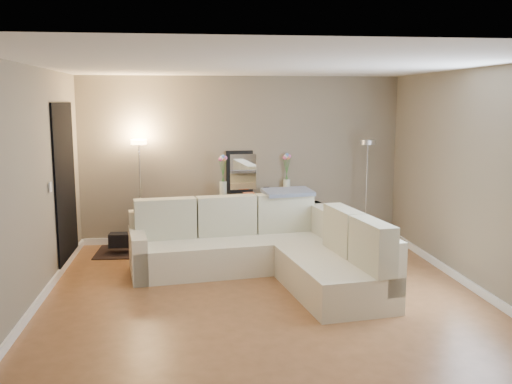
{
  "coord_description": "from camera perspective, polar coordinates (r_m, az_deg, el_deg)",
  "views": [
    {
      "loc": [
        -0.82,
        -6.14,
        2.22
      ],
      "look_at": [
        0.0,
        0.8,
        1.1
      ],
      "focal_mm": 40.0,
      "sensor_mm": 36.0,
      "label": 1
    }
  ],
  "objects": [
    {
      "name": "leaning_mirror",
      "position": [
        9.03,
        -0.31,
        2.07
      ],
      "size": [
        0.86,
        0.15,
        0.67
      ],
      "color": "black",
      "rests_on": "console_table"
    },
    {
      "name": "sectional_sofa",
      "position": [
        7.31,
        1.19,
        -5.7
      ],
      "size": [
        3.04,
        2.69,
        0.95
      ],
      "color": "beige",
      "rests_on": "floor"
    },
    {
      "name": "baseboard_right",
      "position": [
        7.31,
        20.79,
        -8.79
      ],
      "size": [
        0.03,
        5.5,
        0.1
      ],
      "primitive_type": "cube",
      "color": "white",
      "rests_on": "ground"
    },
    {
      "name": "charcoal_rug",
      "position": [
        8.7,
        -12.15,
        -5.84
      ],
      "size": [
        1.11,
        0.85,
        0.01
      ],
      "primitive_type": "cube",
      "rotation": [
        0.0,
        0.0,
        -0.04
      ],
      "color": "black",
      "rests_on": "floor"
    },
    {
      "name": "wall_right",
      "position": [
        7.05,
        21.54,
        0.96
      ],
      "size": [
        0.02,
        5.5,
        2.6
      ],
      "primitive_type": "cube",
      "color": "gray",
      "rests_on": "ground"
    },
    {
      "name": "throw_blanket",
      "position": [
        7.95,
        3.21,
        0.0
      ],
      "size": [
        0.74,
        0.52,
        0.09
      ],
      "primitive_type": "cube",
      "rotation": [
        0.1,
        0.0,
        0.19
      ],
      "color": "slate",
      "rests_on": "sectional_sofa"
    },
    {
      "name": "switch_plate",
      "position": [
        7.26,
        -19.89,
        0.48
      ],
      "size": [
        0.02,
        0.08,
        0.12
      ],
      "primitive_type": "cube",
      "color": "white",
      "rests_on": "ground"
    },
    {
      "name": "flower_vase_right",
      "position": [
        9.03,
        3.09,
        1.58
      ],
      "size": [
        0.14,
        0.13,
        0.64
      ],
      "color": "silver",
      "rests_on": "console_table"
    },
    {
      "name": "table_decor",
      "position": [
        8.89,
        -0.03,
        -0.08
      ],
      "size": [
        0.52,
        0.13,
        0.12
      ],
      "color": "orange",
      "rests_on": "console_table"
    },
    {
      "name": "doorway",
      "position": [
        8.09,
        -18.51,
        0.68
      ],
      "size": [
        0.02,
        1.2,
        2.2
      ],
      "primitive_type": "cube",
      "color": "black",
      "rests_on": "ground"
    },
    {
      "name": "wall_left",
      "position": [
        6.43,
        -21.89,
        0.22
      ],
      "size": [
        0.02,
        5.5,
        2.6
      ],
      "primitive_type": "cube",
      "color": "gray",
      "rests_on": "ground"
    },
    {
      "name": "floor",
      "position": [
        6.58,
        0.84,
        -10.65
      ],
      "size": [
        5.0,
        5.5,
        0.01
      ],
      "primitive_type": "cube",
      "color": "#976037",
      "rests_on": "ground"
    },
    {
      "name": "wall_back",
      "position": [
        8.99,
        -1.48,
        3.23
      ],
      "size": [
        5.0,
        0.02,
        2.6
      ],
      "primitive_type": "cube",
      "color": "gray",
      "rests_on": "ground"
    },
    {
      "name": "wall_front",
      "position": [
        3.6,
        6.73,
        -5.79
      ],
      "size": [
        5.0,
        0.02,
        2.6
      ],
      "primitive_type": "cube",
      "color": "gray",
      "rests_on": "ground"
    },
    {
      "name": "floor_lamp_lit",
      "position": [
        8.77,
        -11.55,
        2.01
      ],
      "size": [
        0.24,
        0.24,
        1.65
      ],
      "color": "silver",
      "rests_on": "floor"
    },
    {
      "name": "baseboard_left",
      "position": [
        6.72,
        -21.04,
        -10.36
      ],
      "size": [
        0.03,
        5.5,
        0.1
      ],
      "primitive_type": "cube",
      "color": "white",
      "rests_on": "ground"
    },
    {
      "name": "floor_lamp_unlit",
      "position": [
        8.98,
        11.04,
        2.1
      ],
      "size": [
        0.24,
        0.24,
        1.63
      ],
      "color": "silver",
      "rests_on": "floor"
    },
    {
      "name": "flower_vase_left",
      "position": [
        8.78,
        -3.32,
        1.37
      ],
      "size": [
        0.14,
        0.13,
        0.64
      ],
      "color": "silver",
      "rests_on": "console_table"
    },
    {
      "name": "console_table",
      "position": [
        8.97,
        -0.5,
        -2.46
      ],
      "size": [
        1.24,
        0.48,
        0.75
      ],
      "color": "black",
      "rests_on": "floor"
    },
    {
      "name": "baseboard_back",
      "position": [
        9.17,
        -1.43,
        -4.58
      ],
      "size": [
        5.0,
        0.03,
        0.1
      ],
      "primitive_type": "cube",
      "color": "white",
      "rests_on": "ground"
    },
    {
      "name": "ceiling",
      "position": [
        6.21,
        0.89,
        12.66
      ],
      "size": [
        5.0,
        5.5,
        0.01
      ],
      "primitive_type": "cube",
      "color": "white",
      "rests_on": "ground"
    },
    {
      "name": "black_bag",
      "position": [
        8.6,
        -13.45,
        -4.68
      ],
      "size": [
        0.31,
        0.23,
        0.2
      ],
      "primitive_type": "cube",
      "rotation": [
        0.0,
        0.0,
        -0.04
      ],
      "color": "black",
      "rests_on": "charcoal_rug"
    }
  ]
}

